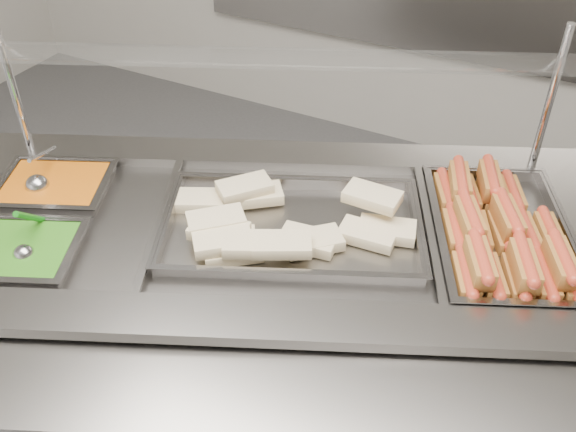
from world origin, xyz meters
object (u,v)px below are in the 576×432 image
at_px(serving_spoon, 25,248).
at_px(pan_wraps, 292,230).
at_px(steam_counter, 272,333).
at_px(pan_hotdogs, 500,241).
at_px(ladle, 38,184).
at_px(sneeze_guard, 273,62).

bearing_deg(serving_spoon, pan_wraps, 36.61).
height_order(steam_counter, pan_hotdogs, pan_hotdogs).
relative_size(ladle, serving_spoon, 1.17).
relative_size(sneeze_guard, pan_hotdogs, 2.54).
xyz_separation_m(steam_counter, serving_spoon, (-0.52, -0.40, 0.48)).
height_order(steam_counter, serving_spoon, serving_spoon).
bearing_deg(pan_hotdogs, pan_wraps, -155.91).
bearing_deg(ladle, pan_wraps, 14.14).
relative_size(pan_hotdogs, serving_spoon, 3.95).
xyz_separation_m(sneeze_guard, serving_spoon, (-0.43, -0.61, -0.37)).
bearing_deg(pan_wraps, ladle, -165.86).
distance_m(pan_hotdogs, serving_spoon, 1.29).
bearing_deg(pan_wraps, sneeze_guard, 129.44).
relative_size(sneeze_guard, pan_wraps, 2.07).
relative_size(pan_wraps, serving_spoon, 4.83).
height_order(sneeze_guard, ladle, sneeze_guard).
bearing_deg(pan_wraps, serving_spoon, -143.39).
height_order(steam_counter, pan_wraps, pan_wraps).
distance_m(pan_wraps, ladle, 0.78).
relative_size(pan_hotdogs, ladle, 3.38).
xyz_separation_m(pan_wraps, ladle, (-0.76, -0.19, 0.04)).
bearing_deg(sneeze_guard, pan_wraps, -50.56).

